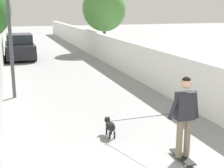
# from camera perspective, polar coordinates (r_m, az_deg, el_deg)

# --- Properties ---
(ground_plane) EXTENTS (80.00, 80.00, 0.00)m
(ground_plane) POSITION_cam_1_polar(r_m,az_deg,el_deg) (17.58, -9.66, 3.09)
(ground_plane) COLOR gray
(fence_right) EXTENTS (48.00, 0.30, 1.57)m
(fence_right) POSITION_cam_1_polar(r_m,az_deg,el_deg) (16.23, 1.69, 5.24)
(fence_right) COLOR white
(fence_right) RESTS_ON ground
(tree_right_near) EXTENTS (3.06, 3.06, 4.65)m
(tree_right_near) POSITION_cam_1_polar(r_m,az_deg,el_deg) (23.09, -1.41, 13.31)
(tree_right_near) COLOR #473523
(tree_right_near) RESTS_ON ground
(lamp_post) EXTENTS (0.36, 0.36, 4.55)m
(lamp_post) POSITION_cam_1_polar(r_m,az_deg,el_deg) (11.47, -18.06, 12.71)
(lamp_post) COLOR #4C4C51
(lamp_post) RESTS_ON ground
(skateboard) EXTENTS (0.80, 0.22, 0.08)m
(skateboard) POSITION_cam_1_polar(r_m,az_deg,el_deg) (7.02, 12.43, -12.59)
(skateboard) COLOR black
(skateboard) RESTS_ON ground
(person_skateboarder) EXTENTS (0.23, 0.71, 1.71)m
(person_skateboarder) POSITION_cam_1_polar(r_m,az_deg,el_deg) (6.64, 12.88, -4.68)
(person_skateboarder) COLOR #726651
(person_skateboarder) RESTS_ON skateboard
(dog) EXTENTS (2.01, 1.17, 1.06)m
(dog) POSITION_cam_1_polar(r_m,az_deg,el_deg) (7.95, -0.29, -7.45)
(dog) COLOR black
(dog) RESTS_ON ground
(car_near) EXTENTS (3.84, 1.80, 1.54)m
(car_near) POSITION_cam_1_polar(r_m,az_deg,el_deg) (20.73, -16.14, 6.31)
(car_near) COLOR black
(car_near) RESTS_ON ground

